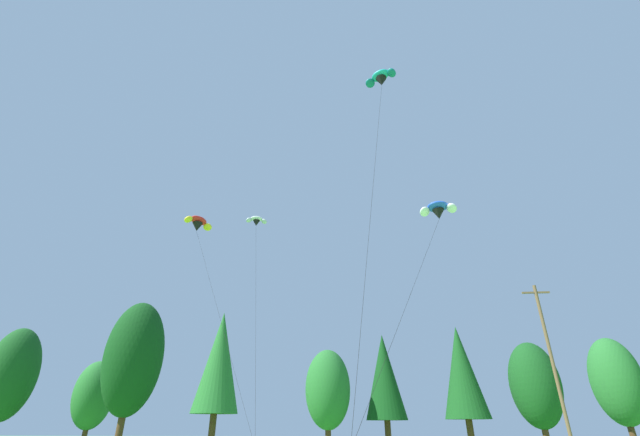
{
  "coord_description": "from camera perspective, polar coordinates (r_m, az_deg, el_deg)",
  "views": [
    {
      "loc": [
        1.26,
        2.29,
        2.3
      ],
      "look_at": [
        -0.38,
        21.12,
        11.85
      ],
      "focal_mm": 23.17,
      "sensor_mm": 36.0,
      "label": 1
    }
  ],
  "objects": [
    {
      "name": "treeline_tree_b",
      "position": [
        57.78,
        -36.83,
        -16.82
      ],
      "size": [
        5.08,
        5.08,
        12.15
      ],
      "color": "#472D19",
      "rests_on": "ground_plane"
    },
    {
      "name": "treeline_tree_i",
      "position": [
        44.46,
        27.57,
        -19.73
      ],
      "size": [
        4.32,
        4.32,
        9.33
      ],
      "color": "#472D19",
      "rests_on": "ground_plane"
    },
    {
      "name": "treeline_tree_c",
      "position": [
        54.74,
        -28.79,
        -20.62
      ],
      "size": [
        4.19,
        4.19,
        8.85
      ],
      "color": "#472D19",
      "rests_on": "ground_plane"
    },
    {
      "name": "treeline_tree_g",
      "position": [
        44.49,
        8.88,
        -20.76
      ],
      "size": [
        3.98,
        3.98,
        10.82
      ],
      "color": "#472D19",
      "rests_on": "ground_plane"
    },
    {
      "name": "treeline_tree_j",
      "position": [
        51.96,
        35.75,
        -17.8
      ],
      "size": [
        4.59,
        4.59,
        10.32
      ],
      "color": "#472D19",
      "rests_on": "ground_plane"
    },
    {
      "name": "parafoil_kite_mid_teal",
      "position": [
        31.55,
        8.4,
        18.51
      ],
      "size": [
        3.99,
        8.7,
        23.6
      ],
      "color": "teal"
    },
    {
      "name": "utility_pole",
      "position": [
        38.07,
        29.46,
        -16.99
      ],
      "size": [
        2.2,
        0.26,
        12.81
      ],
      "color": "brown",
      "rests_on": "ground_plane"
    },
    {
      "name": "parafoil_kite_low_blue_white",
      "position": [
        28.09,
        15.99,
        1.06
      ],
      "size": [
        7.22,
        10.69,
        13.91
      ],
      "color": "blue"
    },
    {
      "name": "parafoil_kite_high_white",
      "position": [
        46.03,
        -8.77,
        -0.43
      ],
      "size": [
        5.86,
        14.78,
        21.93
      ],
      "color": "white"
    },
    {
      "name": "parafoil_kite_far_red_yellow",
      "position": [
        46.7,
        -16.51,
        -0.75
      ],
      "size": [
        12.19,
        14.72,
        21.65
      ],
      "color": "red"
    },
    {
      "name": "treeline_tree_f",
      "position": [
        42.37,
        1.08,
        -22.53
      ],
      "size": [
        4.24,
        4.24,
        9.04
      ],
      "color": "#472D19",
      "rests_on": "ground_plane"
    },
    {
      "name": "treeline_tree_h",
      "position": [
        43.08,
        18.97,
        -19.38
      ],
      "size": [
        4.02,
        4.02,
        11.0
      ],
      "color": "#472D19",
      "rests_on": "ground_plane"
    },
    {
      "name": "treeline_tree_e",
      "position": [
        44.43,
        -13.74,
        -18.63
      ],
      "size": [
        4.44,
        4.44,
        12.9
      ],
      "color": "#472D19",
      "rests_on": "ground_plane"
    },
    {
      "name": "treeline_tree_d",
      "position": [
        46.72,
        -24.33,
        -17.16
      ],
      "size": [
        5.53,
        5.53,
        13.8
      ],
      "color": "#472D19",
      "rests_on": "ground_plane"
    }
  ]
}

